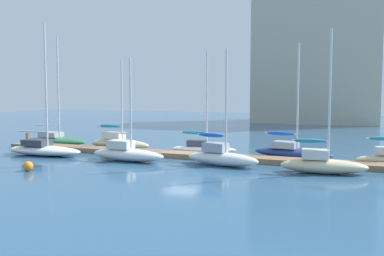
{
  "coord_description": "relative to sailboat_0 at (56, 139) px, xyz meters",
  "views": [
    {
      "loc": [
        13.2,
        -30.1,
        5.07
      ],
      "look_at": [
        0.0,
        2.0,
        2.0
      ],
      "focal_mm": 42.18,
      "sensor_mm": 36.0,
      "label": 1
    }
  ],
  "objects": [
    {
      "name": "ground_plane",
      "position": [
        13.46,
        -2.52,
        -0.49
      ],
      "size": [
        120.0,
        120.0,
        0.0
      ],
      "primitive_type": "plane",
      "color": "#2D567A"
    },
    {
      "name": "dock_pier",
      "position": [
        13.46,
        -2.52,
        -0.31
      ],
      "size": [
        30.93,
        1.7,
        0.36
      ],
      "primitive_type": "cube",
      "color": "#846647",
      "rests_on": "ground_plane"
    },
    {
      "name": "dock_piling_near_end",
      "position": [
        -1.61,
        -1.82,
        0.09
      ],
      "size": [
        0.28,
        0.28,
        1.17
      ],
      "primitive_type": "cylinder",
      "color": "#846647",
      "rests_on": "ground_plane"
    },
    {
      "name": "sailboat_0",
      "position": [
        0.0,
        0.0,
        0.0
      ],
      "size": [
        6.17,
        2.1,
        9.52
      ],
      "rotation": [
        0.0,
        0.0,
        0.02
      ],
      "color": "#2D7047",
      "rests_on": "ground_plane"
    },
    {
      "name": "sailboat_1",
      "position": [
        3.36,
        -5.59,
        0.02
      ],
      "size": [
        6.38,
        2.39,
        9.87
      ],
      "rotation": [
        0.0,
        0.0,
        0.05
      ],
      "color": "white",
      "rests_on": "ground_plane"
    },
    {
      "name": "sailboat_2",
      "position": [
        6.79,
        -0.42,
        0.1
      ],
      "size": [
        5.67,
        1.78,
        7.41
      ],
      "rotation": [
        0.0,
        0.0,
        -0.04
      ],
      "color": "beige",
      "rests_on": "ground_plane"
    },
    {
      "name": "sailboat_3",
      "position": [
        10.57,
        -5.49,
        0.07
      ],
      "size": [
        5.74,
        1.84,
        7.17
      ],
      "rotation": [
        0.0,
        0.0,
        -0.04
      ],
      "color": "white",
      "rests_on": "ground_plane"
    },
    {
      "name": "sailboat_4",
      "position": [
        14.11,
        0.06,
        0.01
      ],
      "size": [
        5.26,
        2.24,
        7.89
      ],
      "rotation": [
        0.0,
        0.0,
        0.17
      ],
      "color": "white",
      "rests_on": "ground_plane"
    },
    {
      "name": "sailboat_5",
      "position": [
        17.29,
        -4.8,
        0.14
      ],
      "size": [
        5.33,
        2.33,
        7.6
      ],
      "rotation": [
        0.0,
        0.0,
        -0.18
      ],
      "color": "white",
      "rests_on": "ground_plane"
    },
    {
      "name": "sailboat_6",
      "position": [
        21.01,
        0.19,
        0.03
      ],
      "size": [
        6.07,
        2.71,
        8.26
      ],
      "rotation": [
        0.0,
        0.0,
        -0.16
      ],
      "color": "navy",
      "rests_on": "ground_plane"
    },
    {
      "name": "sailboat_7",
      "position": [
        23.74,
        -5.08,
        0.13
      ],
      "size": [
        5.26,
        2.19,
        8.53
      ],
      "rotation": [
        0.0,
        0.0,
        0.13
      ],
      "color": "beige",
      "rests_on": "ground_plane"
    },
    {
      "name": "mooring_buoy_orange",
      "position": [
        6.97,
        -11.19,
        -0.19
      ],
      "size": [
        0.61,
        0.61,
        0.61
      ],
      "primitive_type": "sphere",
      "color": "orange",
      "rests_on": "ground_plane"
    },
    {
      "name": "harbor_building_distant",
      "position": [
        18.29,
        36.08,
        9.23
      ],
      "size": [
        17.66,
        9.27,
        19.45
      ],
      "primitive_type": "cube",
      "color": "#BCB299",
      "rests_on": "ground_plane"
    }
  ]
}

